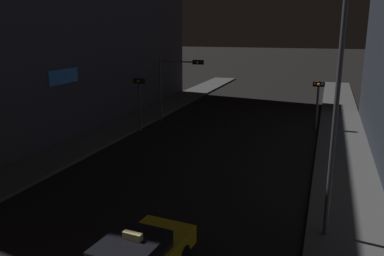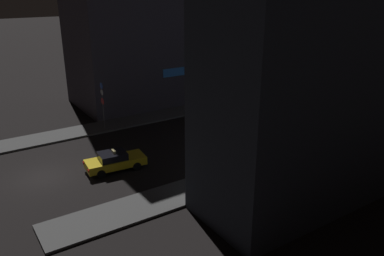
{
  "view_description": "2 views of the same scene",
  "coord_description": "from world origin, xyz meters",
  "px_view_note": "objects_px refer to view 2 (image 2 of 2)",
  "views": [
    {
      "loc": [
        6.37,
        -3.73,
        7.01
      ],
      "look_at": [
        0.09,
        14.46,
        2.15
      ],
      "focal_mm": 36.87,
      "sensor_mm": 36.0,
      "label": 1
    },
    {
      "loc": [
        27.02,
        -4.75,
        13.2
      ],
      "look_at": [
        2.16,
        11.56,
        2.16
      ],
      "focal_mm": 36.44,
      "sensor_mm": 36.0,
      "label": 2
    }
  ],
  "objects_px": {
    "traffic_light_left_kerb": "(220,86)",
    "sign_pole_left": "(103,101)",
    "taxi": "(115,161)",
    "traffic_light_overhead": "(254,77)",
    "traffic_light_right_kerb": "(335,108)",
    "street_lamp_near_block": "(202,99)"
  },
  "relations": [
    {
      "from": "traffic_light_left_kerb",
      "to": "sign_pole_left",
      "type": "height_order",
      "value": "sign_pole_left"
    },
    {
      "from": "taxi",
      "to": "traffic_light_overhead",
      "type": "xyz_separation_m",
      "value": [
        -6.14,
        19.13,
        2.8
      ]
    },
    {
      "from": "traffic_light_right_kerb",
      "to": "traffic_light_left_kerb",
      "type": "bearing_deg",
      "value": -159.36
    },
    {
      "from": "sign_pole_left",
      "to": "street_lamp_near_block",
      "type": "relative_size",
      "value": 0.51
    },
    {
      "from": "taxi",
      "to": "street_lamp_near_block",
      "type": "bearing_deg",
      "value": 41.15
    },
    {
      "from": "traffic_light_overhead",
      "to": "traffic_light_left_kerb",
      "type": "xyz_separation_m",
      "value": [
        -1.35,
        -3.6,
        -0.82
      ]
    },
    {
      "from": "traffic_light_left_kerb",
      "to": "traffic_light_right_kerb",
      "type": "xyz_separation_m",
      "value": [
        11.63,
        4.38,
        -0.17
      ]
    },
    {
      "from": "taxi",
      "to": "street_lamp_near_block",
      "type": "xyz_separation_m",
      "value": [
        5.02,
        4.39,
        5.35
      ]
    },
    {
      "from": "sign_pole_left",
      "to": "street_lamp_near_block",
      "type": "height_order",
      "value": "street_lamp_near_block"
    },
    {
      "from": "street_lamp_near_block",
      "to": "taxi",
      "type": "bearing_deg",
      "value": -138.85
    },
    {
      "from": "traffic_light_left_kerb",
      "to": "traffic_light_right_kerb",
      "type": "distance_m",
      "value": 12.43
    },
    {
      "from": "traffic_light_left_kerb",
      "to": "street_lamp_near_block",
      "type": "height_order",
      "value": "street_lamp_near_block"
    },
    {
      "from": "taxi",
      "to": "traffic_light_left_kerb",
      "type": "height_order",
      "value": "traffic_light_left_kerb"
    },
    {
      "from": "traffic_light_left_kerb",
      "to": "street_lamp_near_block",
      "type": "bearing_deg",
      "value": -41.71
    },
    {
      "from": "taxi",
      "to": "traffic_light_right_kerb",
      "type": "distance_m",
      "value": 20.42
    },
    {
      "from": "taxi",
      "to": "traffic_light_overhead",
      "type": "height_order",
      "value": "traffic_light_overhead"
    },
    {
      "from": "traffic_light_right_kerb",
      "to": "street_lamp_near_block",
      "type": "distance_m",
      "value": 15.95
    },
    {
      "from": "taxi",
      "to": "sign_pole_left",
      "type": "relative_size",
      "value": 1.02
    },
    {
      "from": "sign_pole_left",
      "to": "street_lamp_near_block",
      "type": "xyz_separation_m",
      "value": [
        13.5,
        1.9,
        3.19
      ]
    },
    {
      "from": "traffic_light_right_kerb",
      "to": "street_lamp_near_block",
      "type": "xyz_separation_m",
      "value": [
        0.88,
        -15.53,
        3.54
      ]
    },
    {
      "from": "taxi",
      "to": "traffic_light_left_kerb",
      "type": "relative_size",
      "value": 1.21
    },
    {
      "from": "traffic_light_right_kerb",
      "to": "sign_pole_left",
      "type": "distance_m",
      "value": 21.51
    }
  ]
}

